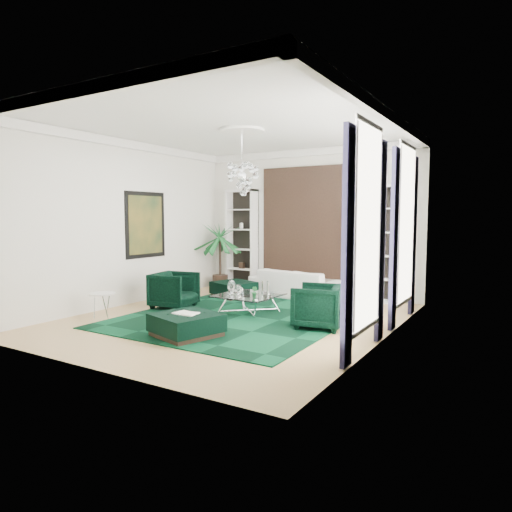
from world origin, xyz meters
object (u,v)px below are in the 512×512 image
Objects in this scene: coffee_table at (249,304)px; palm at (220,247)px; sofa at (297,284)px; ottoman_side at (234,290)px; ottoman_front at (186,325)px; armchair_right at (319,306)px; armchair_left at (174,290)px; side_table at (103,306)px.

coffee_table is 0.50× the size of palm.
sofa reaches higher than ottoman_side.
ottoman_front is 0.42× the size of palm.
coffee_table reaches higher than ottoman_side.
armchair_right reaches higher than ottoman_front.
sofa is at bearing 90.65° from ottoman_front.
armchair_left is 1.80m from coffee_table.
sofa is 3.18m from armchair_left.
sofa is at bearing 32.20° from ottoman_side.
sofa reaches higher than coffee_table.
coffee_table reaches higher than ottoman_front.
ottoman_front is at bearing -5.95° from side_table.
armchair_right is at bearing -33.22° from palm.
coffee_table is (-1.75, 0.35, -0.20)m from armchair_right.
armchair_right is at bearing 45.83° from ottoman_front.
sofa is at bearing -42.76° from armchair_left.
coffee_table is at bearing -111.51° from armchair_right.
armchair_left is 1.86m from ottoman_side.
ottoman_side is 1.76m from palm.
side_table is at bearing 174.05° from ottoman_front.
armchair_left is 0.75× the size of coffee_table.
coffee_table is at bearing -47.05° from ottoman_side.
sofa reaches higher than ottoman_front.
armchair_left is 2.95m from palm.
armchair_right is at bearing 129.72° from sofa.
sofa is 2.39× the size of ottoman_front.
side_table is at bearing 66.76° from sofa.
armchair_right reaches higher than coffee_table.
armchair_left is 0.37× the size of palm.
ottoman_side is at bearing -130.34° from armchair_right.
ottoman_side is (-1.35, 1.45, -0.01)m from coffee_table.
sofa is 4.40m from ottoman_front.
sofa is 4.60× the size of side_table.
ottoman_side is (-3.10, 1.80, -0.21)m from armchair_right.
ottoman_side is (0.40, 1.80, -0.21)m from armchair_left.
palm reaches higher than armchair_left.
sofa is 1.00× the size of palm.
side_table is 4.36m from palm.
coffee_table is at bearing 96.28° from sofa.
armchair_left is 1.62m from side_table.
armchair_right is (3.50, -0.00, 0.00)m from armchair_left.
sofa is 2.68× the size of armchair_left.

